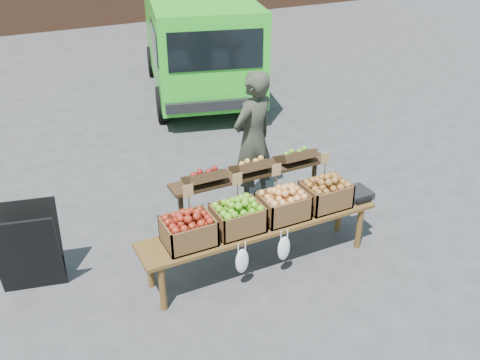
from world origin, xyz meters
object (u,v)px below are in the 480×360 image
vendor (253,140)px  chalkboard_sign (28,249)px  back_table (251,192)px  crate_green_apples (325,194)px  display_bench (260,244)px  crate_russet_pears (238,218)px  crate_golden_apples (188,231)px  crate_red_apples (283,206)px  delivery_van (199,45)px  weighing_scale (355,194)px

vendor → chalkboard_sign: size_ratio=1.88×
back_table → crate_green_apples: 0.94m
crate_green_apples → display_bench: bearing=180.0°
crate_russet_pears → crate_green_apples: same height
display_bench → crate_golden_apples: bearing=180.0°
crate_russet_pears → crate_red_apples: (0.55, 0.00, 0.00)m
vendor → crate_red_apples: 1.33m
vendor → chalkboard_sign: vendor is taller
crate_golden_apples → crate_russet_pears: bearing=0.0°
crate_golden_apples → crate_russet_pears: size_ratio=1.00×
display_bench → crate_green_apples: crate_green_apples is taller
delivery_van → crate_golden_apples: (-2.45, -5.64, -0.28)m
chalkboard_sign → weighing_scale: size_ratio=2.85×
delivery_van → crate_russet_pears: delivery_van is taller
delivery_van → crate_green_apples: delivery_van is taller
chalkboard_sign → display_bench: bearing=-5.0°
delivery_van → crate_russet_pears: size_ratio=8.84×
chalkboard_sign → crate_red_apples: (2.58, -0.73, 0.23)m
back_table → crate_red_apples: back_table is taller
vendor → crate_russet_pears: 1.55m
crate_red_apples → vendor: bearing=77.0°
crate_golden_apples → weighing_scale: (2.08, 0.00, -0.10)m
delivery_van → display_bench: 5.91m
vendor → back_table: vendor is taller
delivery_van → display_bench: (-1.63, -5.64, -0.70)m
crate_golden_apples → weighing_scale: crate_golden_apples is taller
delivery_van → vendor: size_ratio=2.43×
crate_golden_apples → vendor: bearing=42.5°
delivery_van → display_bench: size_ratio=1.64×
delivery_van → crate_golden_apples: 6.16m
crate_red_apples → back_table: bearing=91.3°
vendor → crate_russet_pears: vendor is taller
delivery_van → back_table: (-1.37, -4.92, -0.47)m
back_table → crate_russet_pears: size_ratio=4.20×
display_bench → crate_green_apples: (0.82, 0.00, 0.42)m
crate_green_apples → chalkboard_sign: bearing=166.8°
crate_red_apples → chalkboard_sign: bearing=164.2°
vendor → chalkboard_sign: 2.96m
display_bench → crate_red_apples: 0.51m
vendor → crate_green_apples: 1.32m
chalkboard_sign → crate_russet_pears: bearing=-7.3°
display_bench → chalkboard_sign: bearing=162.4°
back_table → crate_golden_apples: size_ratio=4.20×
delivery_van → weighing_scale: 5.66m
weighing_scale → crate_golden_apples: bearing=180.0°
vendor → crate_golden_apples: 1.90m
chalkboard_sign → crate_green_apples: (3.13, -0.73, 0.23)m
crate_green_apples → crate_russet_pears: bearing=180.0°
crate_russet_pears → crate_green_apples: (1.10, 0.00, 0.00)m
delivery_van → chalkboard_sign: delivery_van is taller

